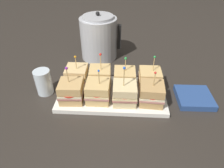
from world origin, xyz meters
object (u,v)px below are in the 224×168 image
serving_platter (112,94)px  sandwich_front_center_left (98,91)px  sandwich_front_far_left (71,91)px  sandwich_front_center_right (125,93)px  sandwich_front_far_right (151,94)px  sandwich_back_far_left (77,76)px  sandwich_back_center_right (125,78)px  sandwich_back_center_left (100,77)px  drinking_glass (44,82)px  kettle_steel (99,38)px  sandwich_back_far_right (150,78)px  napkin_stack (194,97)px

serving_platter → sandwich_front_center_left: size_ratio=3.05×
sandwich_front_far_left → sandwich_front_center_right: 0.20m
sandwich_front_far_right → sandwich_back_far_left: size_ratio=1.00×
serving_platter → sandwich_back_far_left: bearing=160.9°
sandwich_front_center_right → sandwich_back_center_right: 0.10m
sandwich_front_far_left → sandwich_front_center_right: sandwich_front_center_right is taller
sandwich_back_center_left → sandwich_back_center_right: (0.10, -0.00, -0.00)m
sandwich_front_far_right → drinking_glass: bearing=172.4°
serving_platter → kettle_steel: size_ratio=1.78×
serving_platter → sandwich_back_center_right: bearing=43.8°
sandwich_front_center_left → sandwich_back_far_right: size_ratio=0.98×
napkin_stack → sandwich_front_center_right: bearing=-170.5°
sandwich_back_center_right → sandwich_front_far_left: bearing=-153.4°
sandwich_back_far_left → sandwich_back_center_left: size_ratio=0.91×
sandwich_front_center_left → napkin_stack: size_ratio=1.01×
sandwich_back_center_left → sandwich_front_center_right: bearing=-45.0°
drinking_glass → sandwich_front_center_right: bearing=-10.4°
napkin_stack → sandwich_back_center_left: bearing=171.7°
sandwich_back_center_right → kettle_steel: (-0.14, 0.28, 0.05)m
kettle_steel → sandwich_front_far_right: bearing=-58.2°
napkin_stack → sandwich_front_center_left: bearing=-173.9°
sandwich_front_far_left → sandwich_back_center_left: 0.14m
napkin_stack → drinking_glass: bearing=178.7°
sandwich_front_far_right → sandwich_back_center_right: (-0.10, 0.10, -0.00)m
serving_platter → sandwich_front_center_left: 0.09m
serving_platter → sandwich_front_center_right: (0.05, -0.05, 0.05)m
sandwich_front_far_left → sandwich_front_center_right: (0.20, -0.00, -0.00)m
sandwich_front_center_right → sandwich_front_far_right: bearing=2.1°
sandwich_back_center_left → kettle_steel: kettle_steel is taller
sandwich_front_center_left → sandwich_back_center_right: bearing=43.6°
sandwich_front_far_right → sandwich_back_center_right: size_ratio=1.02×
sandwich_front_far_left → sandwich_front_center_right: bearing=-0.2°
sandwich_back_far_left → sandwich_back_far_right: (0.30, 0.00, -0.00)m
sandwich_front_far_left → napkin_stack: (0.48, 0.05, -0.05)m
sandwich_back_center_right → napkin_stack: sandwich_back_center_right is taller
sandwich_back_far_left → kettle_steel: (0.06, 0.28, 0.05)m
sandwich_back_far_left → napkin_stack: bearing=-7.0°
sandwich_front_far_right → sandwich_back_far_left: bearing=161.3°
serving_platter → sandwich_back_center_right: sandwich_back_center_right is taller
serving_platter → sandwich_front_far_left: sandwich_front_far_left is taller
serving_platter → sandwich_front_far_right: (0.15, -0.05, 0.05)m
sandwich_back_far_left → sandwich_back_far_right: bearing=0.1°
sandwich_back_center_left → sandwich_back_center_right: sandwich_back_center_left is taller
sandwich_front_center_left → napkin_stack: sandwich_front_center_left is taller
sandwich_back_center_right → napkin_stack: (0.28, -0.05, -0.04)m
serving_platter → sandwich_front_center_right: bearing=-46.9°
sandwich_front_far_right → sandwich_back_far_right: (0.00, 0.10, -0.00)m
sandwich_front_far_left → napkin_stack: 0.49m
sandwich_front_center_left → sandwich_back_far_left: (-0.10, 0.10, -0.00)m
sandwich_back_center_right → sandwich_back_far_right: 0.10m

